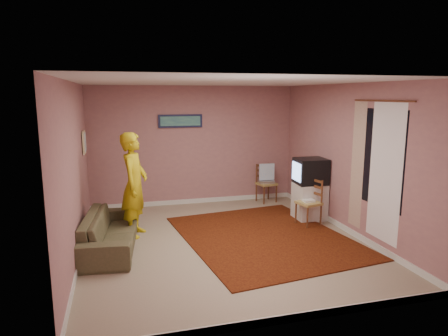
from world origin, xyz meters
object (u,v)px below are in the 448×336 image
object	(u,v)px
crt_tv	(310,171)
person	(134,185)
sofa	(110,231)
chair_a	(267,179)
tv_cabinet	(309,201)
chair_b	(309,197)

from	to	relation	value
crt_tv	person	xyz separation A→B (m)	(-3.33, -0.06, -0.06)
sofa	person	size ratio (longest dim) A/B	1.08
chair_a	sofa	bearing A→B (deg)	-162.61
crt_tv	sofa	distance (m)	3.85
chair_a	sofa	xyz separation A→B (m)	(-3.40, -2.01, -0.24)
tv_cabinet	crt_tv	size ratio (longest dim) A/B	1.17
chair_b	person	size ratio (longest dim) A/B	0.26
tv_cabinet	chair_a	size ratio (longest dim) A/B	1.52
tv_cabinet	crt_tv	world-z (taller)	crt_tv
chair_a	person	xyz separation A→B (m)	(-2.98, -1.48, 0.37)
crt_tv	chair_a	xyz separation A→B (m)	(-0.35, 1.42, -0.43)
crt_tv	chair_b	size ratio (longest dim) A/B	1.29
chair_a	crt_tv	bearing A→B (deg)	-89.49
tv_cabinet	chair_a	xyz separation A→B (m)	(-0.35, 1.42, 0.17)
sofa	person	xyz separation A→B (m)	(0.42, 0.53, 0.61)
sofa	chair_b	bearing A→B (deg)	-79.54
chair_a	chair_b	world-z (taller)	chair_b
tv_cabinet	crt_tv	distance (m)	0.60
crt_tv	person	distance (m)	3.33
crt_tv	chair_a	size ratio (longest dim) A/B	1.30
chair_b	sofa	world-z (taller)	chair_b
chair_b	chair_a	bearing A→B (deg)	172.18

